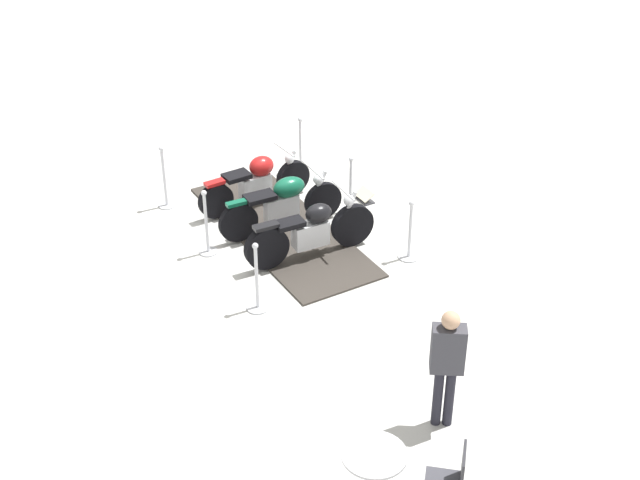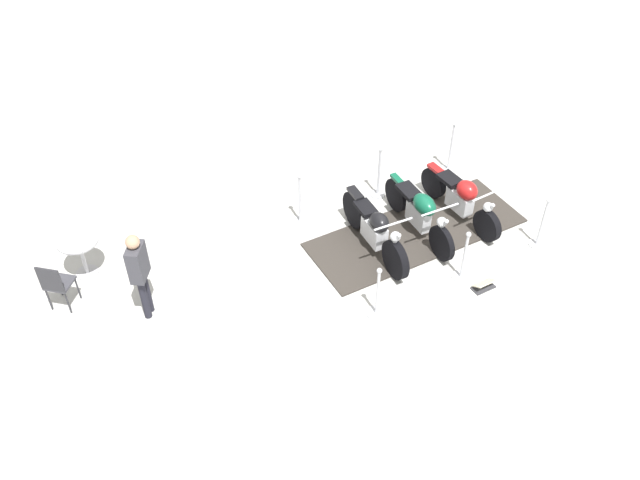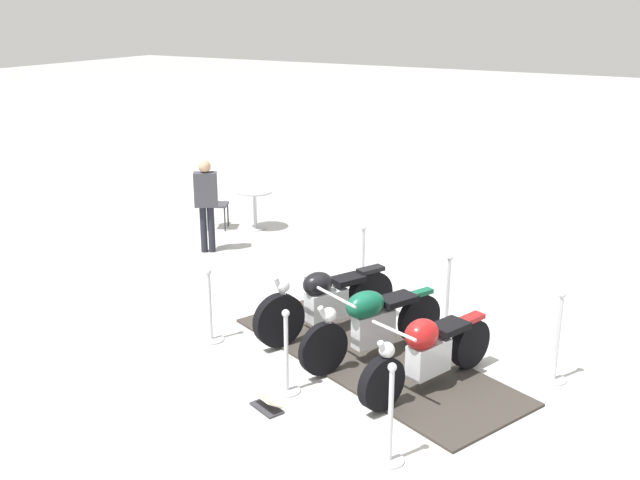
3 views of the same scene
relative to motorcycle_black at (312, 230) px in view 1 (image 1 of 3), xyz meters
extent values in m
plane|color=silver|center=(-0.89, 0.34, -0.50)|extent=(80.00, 80.00, 0.00)
cube|color=#38332D|center=(-0.89, 0.34, -0.48)|extent=(4.38, 2.96, 0.03)
cylinder|color=black|center=(0.32, 0.65, -0.10)|extent=(0.44, 0.70, 0.72)
cylinder|color=black|center=(-0.34, -0.70, -0.10)|extent=(0.44, 0.70, 0.72)
cube|color=silver|center=(-0.01, -0.02, -0.06)|extent=(0.47, 0.62, 0.40)
ellipsoid|color=black|center=(0.05, 0.11, 0.27)|extent=(0.47, 0.52, 0.31)
cube|color=black|center=(-0.16, -0.34, 0.23)|extent=(0.45, 0.53, 0.08)
cube|color=black|center=(-0.34, -0.70, 0.28)|extent=(0.32, 0.43, 0.06)
cylinder|color=silver|center=(0.28, 0.58, 0.20)|extent=(0.20, 0.31, 0.61)
cylinder|color=silver|center=(0.24, 0.50, 0.56)|extent=(0.67, 0.35, 0.04)
sphere|color=silver|center=(0.29, 0.59, 0.36)|extent=(0.18, 0.18, 0.18)
cylinder|color=black|center=(-0.57, 1.04, -0.13)|extent=(0.37, 0.64, 0.66)
cylinder|color=black|center=(-1.22, -0.36, -0.13)|extent=(0.37, 0.64, 0.66)
cube|color=silver|center=(-0.89, 0.34, -0.07)|extent=(0.41, 0.60, 0.42)
ellipsoid|color=#0F5138|center=(-0.83, 0.47, 0.29)|extent=(0.54, 0.64, 0.34)
cube|color=black|center=(-1.05, 0.00, 0.24)|extent=(0.49, 0.58, 0.08)
cube|color=#0F5138|center=(-1.22, -0.36, 0.23)|extent=(0.27, 0.38, 0.06)
cylinder|color=silver|center=(-0.61, 0.96, 0.15)|extent=(0.21, 0.34, 0.56)
cylinder|color=silver|center=(-0.65, 0.88, 0.49)|extent=(0.70, 0.35, 0.04)
sphere|color=silver|center=(-0.60, 0.97, 0.29)|extent=(0.18, 0.18, 0.18)
cylinder|color=black|center=(-1.52, 1.43, -0.15)|extent=(0.33, 0.63, 0.62)
cylinder|color=black|center=(-2.03, -0.02, -0.15)|extent=(0.33, 0.63, 0.62)
cube|color=silver|center=(-1.78, 0.70, -0.10)|extent=(0.40, 0.59, 0.39)
ellipsoid|color=#AD1919|center=(-1.73, 0.83, 0.25)|extent=(0.48, 0.53, 0.35)
cube|color=black|center=(-1.89, 0.38, 0.20)|extent=(0.45, 0.53, 0.08)
cube|color=#AD1919|center=(-2.03, -0.02, 0.19)|extent=(0.26, 0.37, 0.06)
cylinder|color=silver|center=(-1.55, 1.35, 0.11)|extent=(0.17, 0.32, 0.52)
cylinder|color=silver|center=(-1.58, 1.27, 0.43)|extent=(0.62, 0.25, 0.04)
sphere|color=silver|center=(-1.54, 1.37, 0.23)|extent=(0.18, 0.18, 0.18)
cylinder|color=silver|center=(-1.40, -0.90, -0.48)|extent=(0.30, 0.30, 0.03)
cylinder|color=silver|center=(-1.40, -0.90, 0.04)|extent=(0.05, 0.05, 1.02)
sphere|color=silver|center=(-1.40, -0.90, 0.59)|extent=(0.09, 0.09, 0.09)
cylinder|color=silver|center=(1.23, 0.92, -0.48)|extent=(0.34, 0.34, 0.03)
cylinder|color=silver|center=(1.23, 0.92, -0.01)|extent=(0.05, 0.05, 0.92)
sphere|color=silver|center=(1.23, 0.92, 0.49)|extent=(0.09, 0.09, 0.09)
cylinder|color=silver|center=(0.21, -1.56, -0.48)|extent=(0.34, 0.34, 0.03)
cylinder|color=silver|center=(0.21, -1.56, 0.04)|extent=(0.05, 0.05, 1.01)
sphere|color=silver|center=(0.21, -1.56, 0.58)|extent=(0.09, 0.09, 0.09)
cylinder|color=silver|center=(-3.02, -0.24, -0.48)|extent=(0.30, 0.30, 0.03)
cylinder|color=silver|center=(-3.02, -0.24, 0.05)|extent=(0.05, 0.05, 1.05)
sphere|color=silver|center=(-3.02, -0.24, 0.61)|extent=(0.09, 0.09, 0.09)
cylinder|color=silver|center=(-0.38, 1.58, -0.48)|extent=(0.32, 0.32, 0.03)
cylinder|color=silver|center=(-0.38, 1.58, 0.00)|extent=(0.05, 0.05, 0.93)
sphere|color=silver|center=(-0.38, 1.58, 0.50)|extent=(0.09, 0.09, 0.09)
cylinder|color=silver|center=(-2.00, 2.25, -0.48)|extent=(0.30, 0.30, 0.03)
cylinder|color=silver|center=(-2.00, 2.25, 0.02)|extent=(0.05, 0.05, 0.98)
sphere|color=silver|center=(-2.00, 2.25, 0.54)|extent=(0.09, 0.09, 0.09)
cube|color=#333338|center=(-0.40, 2.02, -0.48)|extent=(0.45, 0.34, 0.02)
cube|color=beige|center=(-0.40, 2.02, -0.37)|extent=(0.42, 0.33, 0.13)
cylinder|color=#B7B7BC|center=(3.62, -3.59, -0.11)|extent=(0.07, 0.07, 0.73)
cylinder|color=#B7B7BC|center=(3.62, -3.59, 0.27)|extent=(0.72, 0.72, 0.03)
cube|color=#2D2D33|center=(4.46, -3.18, 0.25)|extent=(0.20, 0.37, 0.47)
cylinder|color=#23232D|center=(3.50, -2.05, -0.07)|extent=(0.12, 0.12, 0.85)
cylinder|color=#23232D|center=(3.62, -1.97, -0.07)|extent=(0.12, 0.12, 0.85)
cube|color=#3F3F47|center=(3.56, -2.01, 0.66)|extent=(0.45, 0.41, 0.62)
sphere|color=tan|center=(3.56, -2.01, 1.08)|extent=(0.22, 0.22, 0.22)
camera|label=1|loc=(7.25, -9.32, 7.16)|focal=49.68mm
camera|label=2|loc=(7.74, 4.93, 7.90)|focal=38.24mm
camera|label=3|loc=(-4.56, 8.09, 3.86)|focal=41.85mm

